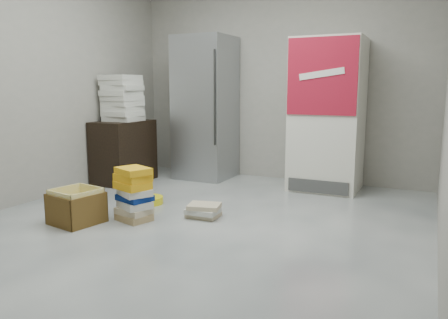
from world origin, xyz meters
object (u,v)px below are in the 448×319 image
steel_fridge (206,108)px  cardboard_box (77,209)px  phonebook_stack_main (134,194)px  coke_cooler (327,115)px  wood_shelf (124,152)px

steel_fridge → cardboard_box: size_ratio=4.14×
steel_fridge → phonebook_stack_main: steel_fridge is taller
coke_cooler → cardboard_box: bearing=-126.4°
coke_cooler → cardboard_box: (-1.74, -2.35, -0.77)m
cardboard_box → steel_fridge: bearing=98.0°
coke_cooler → cardboard_box: size_ratio=3.92×
phonebook_stack_main → steel_fridge: bearing=120.0°
phonebook_stack_main → coke_cooler: bearing=78.2°
coke_cooler → wood_shelf: bearing=-163.7°
wood_shelf → cardboard_box: bearing=-65.4°
steel_fridge → phonebook_stack_main: (0.34, -2.07, -0.70)m
coke_cooler → steel_fridge: bearing=179.8°
wood_shelf → phonebook_stack_main: wood_shelf is taller
coke_cooler → wood_shelf: coke_cooler is taller
steel_fridge → cardboard_box: steel_fridge is taller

